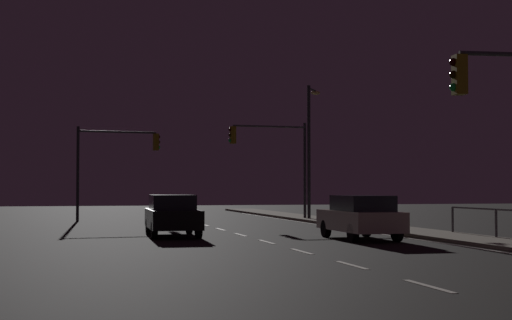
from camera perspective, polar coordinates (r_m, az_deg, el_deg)
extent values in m
plane|color=black|center=(22.80, 3.04, -6.72)|extent=(112.00, 112.00, 0.00)
cube|color=gray|center=(25.64, 17.98, -5.94)|extent=(2.26, 77.00, 0.14)
cube|color=silver|center=(14.91, 12.71, -9.13)|extent=(0.14, 2.00, 0.01)
cube|color=silver|center=(18.55, 7.12, -7.76)|extent=(0.14, 2.00, 0.01)
cube|color=silver|center=(22.32, 3.41, -6.80)|extent=(0.14, 2.00, 0.01)
cube|color=silver|center=(26.16, 0.79, -6.10)|extent=(0.14, 2.00, 0.01)
cube|color=silver|center=(30.03, -1.15, -5.58)|extent=(0.14, 2.00, 0.01)
cube|color=silver|center=(33.94, -2.65, -5.17)|extent=(0.14, 2.00, 0.01)
cube|color=silver|center=(37.87, -3.83, -4.84)|extent=(0.14, 2.00, 0.01)
cube|color=silver|center=(41.81, -4.79, -4.57)|extent=(0.14, 2.00, 0.01)
cube|color=silver|center=(45.76, -5.59, -4.35)|extent=(0.14, 2.00, 0.01)
cube|color=silver|center=(49.71, -6.26, -4.16)|extent=(0.14, 2.00, 0.01)
cube|color=silver|center=(29.41, 10.50, -5.62)|extent=(0.14, 53.00, 0.01)
cube|color=beige|center=(27.70, 7.72, -4.48)|extent=(1.85, 4.41, 0.70)
cube|color=#1E2328|center=(27.44, 7.91, -3.20)|extent=(1.62, 2.47, 0.55)
cylinder|color=black|center=(28.76, 5.21, -5.10)|extent=(0.22, 0.64, 0.64)
cylinder|color=black|center=(29.31, 8.19, -5.03)|extent=(0.22, 0.64, 0.64)
cylinder|color=black|center=(26.11, 7.21, -5.40)|extent=(0.22, 0.64, 0.64)
cylinder|color=black|center=(26.72, 10.43, -5.31)|extent=(0.22, 0.64, 0.64)
cube|color=black|center=(29.32, -6.21, -4.35)|extent=(1.97, 4.46, 0.70)
cube|color=#1E2328|center=(29.55, -6.26, -3.12)|extent=(1.68, 2.52, 0.55)
cylinder|color=black|center=(28.03, -4.29, -5.18)|extent=(0.24, 0.65, 0.64)
cylinder|color=black|center=(27.86, -7.57, -5.19)|extent=(0.24, 0.65, 0.64)
cylinder|color=black|center=(30.82, -4.99, -4.89)|extent=(0.24, 0.65, 0.64)
cylinder|color=black|center=(30.67, -7.97, -4.90)|extent=(0.24, 0.65, 0.64)
cube|color=olive|center=(18.98, 14.89, 6.14)|extent=(0.31, 0.36, 0.95)
sphere|color=black|center=(18.96, 14.45, 7.06)|extent=(0.20, 0.20, 0.20)
sphere|color=black|center=(18.92, 14.46, 6.16)|extent=(0.20, 0.20, 0.20)
sphere|color=#19D84C|center=(18.88, 14.47, 5.26)|extent=(0.20, 0.20, 0.20)
cylinder|color=#2D3033|center=(42.99, -13.10, -1.00)|extent=(0.16, 0.16, 5.19)
cylinder|color=#2D3033|center=(43.41, -10.24, 2.07)|extent=(4.32, 0.57, 0.11)
cube|color=olive|center=(43.79, -7.45, 1.33)|extent=(0.31, 0.37, 0.95)
sphere|color=black|center=(43.84, -7.25, 1.72)|extent=(0.20, 0.20, 0.20)
sphere|color=black|center=(43.83, -7.25, 1.33)|extent=(0.20, 0.20, 0.20)
sphere|color=#19D84C|center=(43.81, -7.26, 0.93)|extent=(0.20, 0.20, 0.20)
cylinder|color=#38383D|center=(43.30, 3.65, -0.77)|extent=(0.16, 0.16, 5.35)
cylinder|color=#4C4C51|center=(42.71, 1.00, 2.51)|extent=(4.21, 0.36, 0.11)
cube|color=olive|center=(42.06, -1.72, 1.86)|extent=(0.30, 0.36, 0.95)
sphere|color=black|center=(42.04, -1.93, 2.27)|extent=(0.20, 0.20, 0.20)
sphere|color=black|center=(42.02, -1.93, 1.87)|extent=(0.20, 0.20, 0.20)
sphere|color=#19D84C|center=(42.00, -1.93, 1.46)|extent=(0.20, 0.20, 0.20)
cylinder|color=#2D3033|center=(42.61, 3.95, 0.62)|extent=(0.18, 0.18, 7.39)
cylinder|color=#2D3033|center=(43.59, 4.19, 5.24)|extent=(0.86, 1.21, 0.10)
ellipsoid|color=#F9D172|center=(44.24, 4.44, 5.00)|extent=(0.56, 0.36, 0.24)
cylinder|color=#59595E|center=(27.91, 17.41, -4.50)|extent=(0.09, 0.09, 0.95)
cylinder|color=#59595E|center=(30.58, 14.40, -4.31)|extent=(0.09, 0.09, 0.95)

